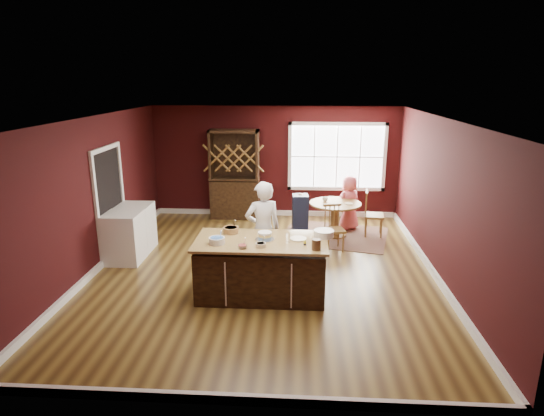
{
  "coord_description": "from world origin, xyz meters",
  "views": [
    {
      "loc": [
        0.61,
        -7.5,
        3.33
      ],
      "look_at": [
        0.11,
        0.44,
        1.05
      ],
      "focal_mm": 30.0,
      "sensor_mm": 36.0,
      "label": 1
    }
  ],
  "objects_px": {
    "chair_east": "(374,213)",
    "chair_north": "(345,206)",
    "chair_south": "(334,228)",
    "toddler": "(301,195)",
    "washer": "(124,238)",
    "hutch": "(235,175)",
    "baker": "(263,230)",
    "layer_cake": "(265,236)",
    "high_chair": "(300,212)",
    "seated_woman": "(349,203)",
    "kitchen_island": "(261,269)",
    "dryer": "(136,227)",
    "dining_table": "(335,212)"
  },
  "relations": [
    {
      "from": "chair_east",
      "to": "chair_north",
      "type": "xyz_separation_m",
      "value": [
        -0.57,
        0.67,
        -0.04
      ]
    },
    {
      "from": "chair_south",
      "to": "toddler",
      "type": "bearing_deg",
      "value": 105.01
    },
    {
      "from": "toddler",
      "to": "washer",
      "type": "relative_size",
      "value": 0.28
    },
    {
      "from": "chair_north",
      "to": "hutch",
      "type": "height_order",
      "value": "hutch"
    },
    {
      "from": "baker",
      "to": "layer_cake",
      "type": "height_order",
      "value": "baker"
    },
    {
      "from": "high_chair",
      "to": "toddler",
      "type": "distance_m",
      "value": 0.38
    },
    {
      "from": "baker",
      "to": "layer_cake",
      "type": "bearing_deg",
      "value": 77.4
    },
    {
      "from": "chair_north",
      "to": "high_chair",
      "type": "distance_m",
      "value": 1.12
    },
    {
      "from": "chair_north",
      "to": "seated_woman",
      "type": "bearing_deg",
      "value": 75.85
    },
    {
      "from": "hutch",
      "to": "kitchen_island",
      "type": "bearing_deg",
      "value": -76.49
    },
    {
      "from": "seated_woman",
      "to": "chair_south",
      "type": "bearing_deg",
      "value": 36.91
    },
    {
      "from": "chair_south",
      "to": "toddler",
      "type": "xyz_separation_m",
      "value": [
        -0.67,
        1.23,
        0.34
      ]
    },
    {
      "from": "chair_north",
      "to": "high_chair",
      "type": "bearing_deg",
      "value": -8.04
    },
    {
      "from": "chair_south",
      "to": "seated_woman",
      "type": "xyz_separation_m",
      "value": [
        0.43,
        1.37,
        0.15
      ]
    },
    {
      "from": "layer_cake",
      "to": "dryer",
      "type": "relative_size",
      "value": 0.32
    },
    {
      "from": "chair_south",
      "to": "seated_woman",
      "type": "height_order",
      "value": "seated_woman"
    },
    {
      "from": "kitchen_island",
      "to": "chair_east",
      "type": "xyz_separation_m",
      "value": [
        2.21,
        2.96,
        0.07
      ]
    },
    {
      "from": "kitchen_island",
      "to": "washer",
      "type": "height_order",
      "value": "washer"
    },
    {
      "from": "high_chair",
      "to": "hutch",
      "type": "bearing_deg",
      "value": 145.03
    },
    {
      "from": "high_chair",
      "to": "toddler",
      "type": "xyz_separation_m",
      "value": [
        0.0,
        0.06,
        0.37
      ]
    },
    {
      "from": "kitchen_island",
      "to": "dining_table",
      "type": "bearing_deg",
      "value": 64.93
    },
    {
      "from": "chair_east",
      "to": "baker",
      "type": "bearing_deg",
      "value": 142.03
    },
    {
      "from": "baker",
      "to": "toddler",
      "type": "distance_m",
      "value": 2.63
    },
    {
      "from": "layer_cake",
      "to": "dryer",
      "type": "bearing_deg",
      "value": 146.45
    },
    {
      "from": "layer_cake",
      "to": "chair_east",
      "type": "relative_size",
      "value": 0.3
    },
    {
      "from": "seated_woman",
      "to": "high_chair",
      "type": "bearing_deg",
      "value": -25.56
    },
    {
      "from": "dining_table",
      "to": "baker",
      "type": "relative_size",
      "value": 0.66
    },
    {
      "from": "high_chair",
      "to": "washer",
      "type": "height_order",
      "value": "washer"
    },
    {
      "from": "dining_table",
      "to": "chair_east",
      "type": "bearing_deg",
      "value": 3.62
    },
    {
      "from": "high_chair",
      "to": "hutch",
      "type": "height_order",
      "value": "hutch"
    },
    {
      "from": "baker",
      "to": "dryer",
      "type": "height_order",
      "value": "baker"
    },
    {
      "from": "dining_table",
      "to": "layer_cake",
      "type": "relative_size",
      "value": 3.71
    },
    {
      "from": "toddler",
      "to": "dining_table",
      "type": "bearing_deg",
      "value": -25.02
    },
    {
      "from": "layer_cake",
      "to": "chair_north",
      "type": "height_order",
      "value": "layer_cake"
    },
    {
      "from": "dryer",
      "to": "chair_south",
      "type": "bearing_deg",
      "value": 2.81
    },
    {
      "from": "seated_woman",
      "to": "toddler",
      "type": "bearing_deg",
      "value": -28.43
    },
    {
      "from": "chair_north",
      "to": "hutch",
      "type": "bearing_deg",
      "value": -41.71
    },
    {
      "from": "kitchen_island",
      "to": "chair_north",
      "type": "relative_size",
      "value": 2.19
    },
    {
      "from": "kitchen_island",
      "to": "hutch",
      "type": "relative_size",
      "value": 0.95
    },
    {
      "from": "kitchen_island",
      "to": "layer_cake",
      "type": "height_order",
      "value": "layer_cake"
    },
    {
      "from": "baker",
      "to": "hutch",
      "type": "xyz_separation_m",
      "value": [
        -0.96,
        3.44,
        0.23
      ]
    },
    {
      "from": "high_chair",
      "to": "washer",
      "type": "xyz_separation_m",
      "value": [
        -3.27,
        -2.0,
        0.04
      ]
    },
    {
      "from": "chair_east",
      "to": "toddler",
      "type": "bearing_deg",
      "value": 86.22
    },
    {
      "from": "dining_table",
      "to": "layer_cake",
      "type": "height_order",
      "value": "layer_cake"
    },
    {
      "from": "chair_east",
      "to": "hutch",
      "type": "xyz_separation_m",
      "value": [
        -3.2,
        1.18,
        0.57
      ]
    },
    {
      "from": "dining_table",
      "to": "toddler",
      "type": "bearing_deg",
      "value": 154.98
    },
    {
      "from": "chair_south",
      "to": "dryer",
      "type": "bearing_deg",
      "value": 169.09
    },
    {
      "from": "dining_table",
      "to": "high_chair",
      "type": "bearing_deg",
      "value": 158.77
    },
    {
      "from": "chair_north",
      "to": "toddler",
      "type": "bearing_deg",
      "value": -10.72
    },
    {
      "from": "baker",
      "to": "chair_south",
      "type": "height_order",
      "value": "baker"
    }
  ]
}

